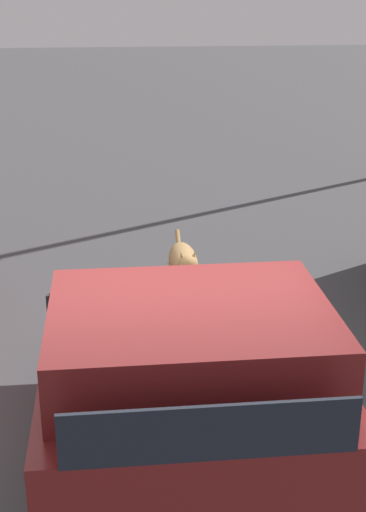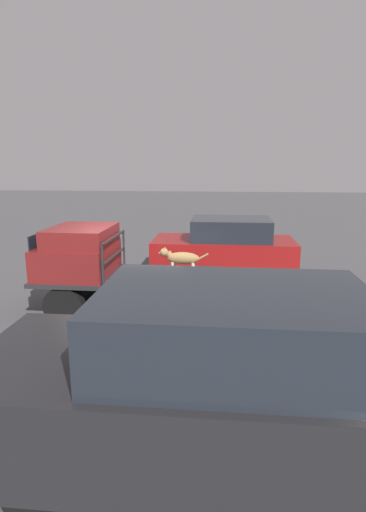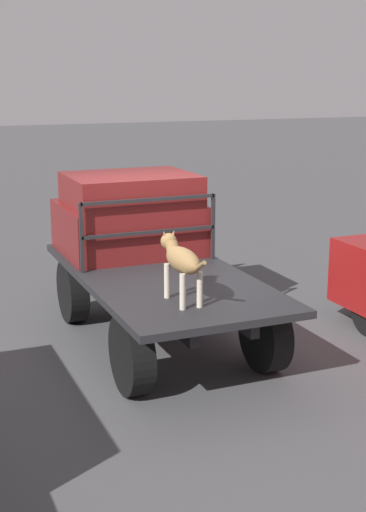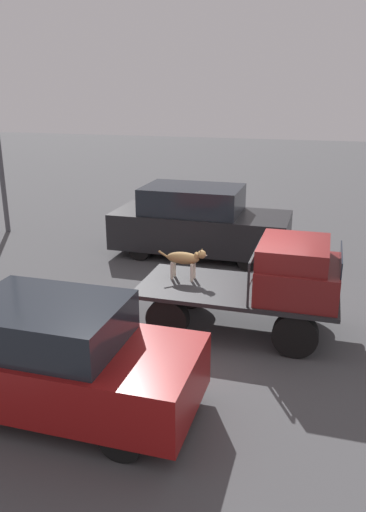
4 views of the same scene
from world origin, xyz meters
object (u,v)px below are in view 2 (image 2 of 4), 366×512
at_px(flatbed_truck, 130,286).
at_px(dog, 180,258).
at_px(parked_sedan, 225,247).
at_px(parked_pickup_far, 215,383).

distance_m(flatbed_truck, dog, 1.32).
height_order(flatbed_truck, parked_sedan, parked_sedan).
bearing_deg(parked_sedan, flatbed_truck, 56.90).
bearing_deg(parked_pickup_far, flatbed_truck, -57.97).
xyz_separation_m(flatbed_truck, parked_sedan, (-2.05, -3.28, 0.22)).
bearing_deg(dog, parked_pickup_far, 93.87).
bearing_deg(parked_sedan, parked_pickup_far, 87.76).
xyz_separation_m(dog, parked_pickup_far, (-0.80, 4.13, -0.34)).
bearing_deg(dog, parked_sedan, -112.25).
distance_m(dog, parked_pickup_far, 4.22).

